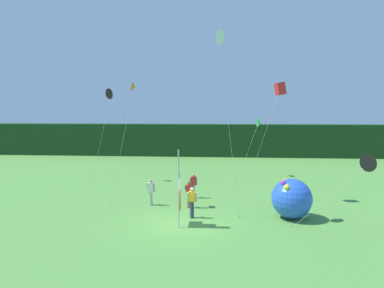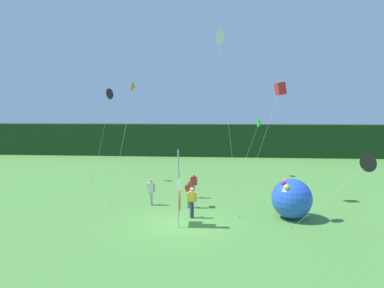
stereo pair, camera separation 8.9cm
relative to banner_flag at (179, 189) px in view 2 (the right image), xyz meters
name	(u,v)px [view 2 (the right image)]	position (x,y,z in m)	size (l,w,h in m)	color
ground_plane	(183,224)	(0.17, 0.32, -1.94)	(120.00, 120.00, 0.00)	#518E3D
distant_treeline	(205,140)	(0.17, 26.95, 0.17)	(80.00, 2.40, 4.23)	#193819
banner_flag	(179,189)	(0.00, 0.00, 0.00)	(0.06, 1.03, 4.06)	#B7B7BC
person_near_banner	(192,202)	(0.56, 1.32, -1.01)	(0.55, 0.48, 1.74)	#2D334C
person_mid_field	(151,191)	(-2.25, 3.63, -1.05)	(0.55, 0.48, 1.68)	#B7B2A3
person_far_left	(189,194)	(0.24, 3.23, -1.04)	(0.55, 0.48, 1.69)	brown
person_far_right	(194,185)	(0.33, 5.58, -1.02)	(0.55, 0.48, 1.73)	#B7B2A3
inflatable_balloon	(292,199)	(6.11, 1.70, -0.82)	(2.23, 2.23, 2.23)	blue
kite_white_delta_0	(218,38)	(1.94, 1.33, 7.91)	(1.74, 0.93, 10.32)	brown
kite_black_delta_1	(111,94)	(-7.07, 10.87, 5.47)	(1.77, 2.03, 7.91)	brown
kite_orange_delta_2	(134,88)	(-3.17, 3.33, 5.43)	(1.69, 0.93, 7.74)	brown
kite_black_delta_3	(370,163)	(8.83, -1.35, 1.72)	(3.39, 1.95, 4.09)	brown
kite_green_delta_4	(259,122)	(5.68, 13.84, 3.00)	(2.33, 3.00, 5.39)	brown
kite_red_box_5	(280,89)	(5.99, 5.44, 5.46)	(2.72, 0.70, 7.87)	brown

